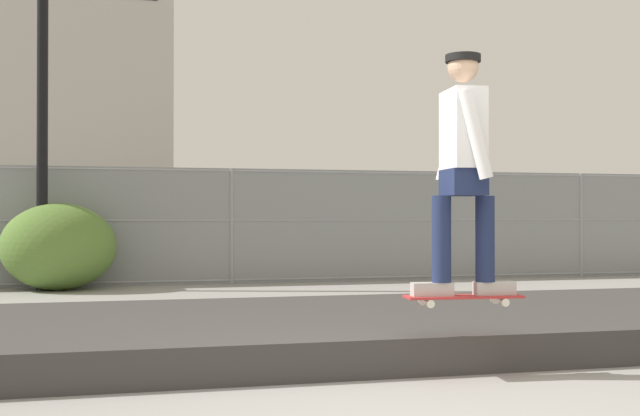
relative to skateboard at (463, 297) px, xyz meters
The scene contains 6 objects.
ground_plane 1.20m from the skateboard, 121.87° to the right, with size 120.00×120.00×0.00m, color gray.
gravel_berm 1.65m from the skateboard, 110.68° to the left, with size 14.46×2.92×0.26m, color #3D3A38.
skateboard is the anchor object (origin of this frame).
skater 0.94m from the skateboard, 45.00° to the left, with size 0.73×0.60×1.66m.
chain_fence 7.67m from the skateboard, 94.22° to the left, with size 25.14×0.06×1.85m.
shrub_left 7.86m from the skateboard, 113.76° to the left, with size 1.65×1.35×1.27m.
Camera 1 is at (-1.67, -4.06, 1.09)m, focal length 44.42 mm.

